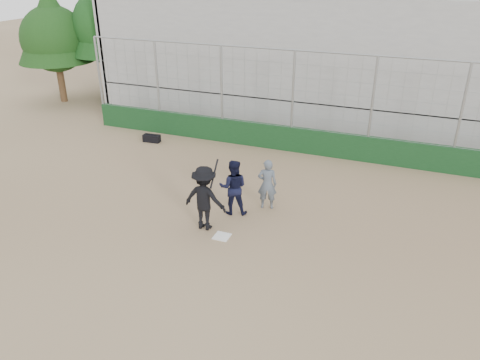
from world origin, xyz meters
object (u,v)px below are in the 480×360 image
(batter_at_plate, at_px, (205,198))
(umpire, at_px, (267,187))
(catcher_crouched, at_px, (233,196))
(equipment_bag, at_px, (152,138))

(batter_at_plate, xyz_separation_m, umpire, (1.28, 1.78, -0.23))
(catcher_crouched, distance_m, equipment_bag, 7.14)
(umpire, xyz_separation_m, equipment_bag, (-6.40, 3.73, -0.58))
(batter_at_plate, distance_m, equipment_bag, 7.57)
(batter_at_plate, height_order, catcher_crouched, batter_at_plate)
(batter_at_plate, relative_size, umpire, 1.40)
(batter_at_plate, height_order, umpire, batter_at_plate)
(batter_at_plate, relative_size, catcher_crouched, 1.72)
(umpire, bearing_deg, equipment_bag, -45.09)
(catcher_crouched, relative_size, equipment_bag, 1.59)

